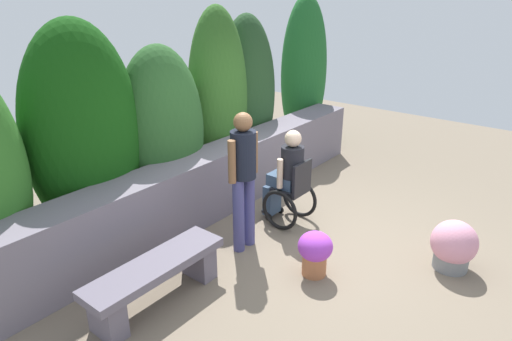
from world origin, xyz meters
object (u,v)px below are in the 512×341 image
Objects in this scene: stone_bench at (156,276)px; person_in_wheelchair at (288,180)px; flower_pot_terracotta_by_wall at (315,251)px; flower_pot_purple_near at (453,246)px; person_standing_companion at (243,173)px.

person_in_wheelchair reaches higher than stone_bench.
person_in_wheelchair is 1.29m from flower_pot_terracotta_by_wall.
flower_pot_terracotta_by_wall is at bearing -142.42° from person_in_wheelchair.
flower_pot_purple_near is 1.60m from flower_pot_terracotta_by_wall.
flower_pot_terracotta_by_wall is (-1.09, 1.17, 0.01)m from flower_pot_purple_near.
person_in_wheelchair is at bearing 3.86° from stone_bench.
person_in_wheelchair is 2.15m from flower_pot_purple_near.
flower_pot_terracotta_by_wall is at bearing 132.86° from flower_pot_purple_near.
stone_bench is 3.31m from flower_pot_purple_near.
person_in_wheelchair is 2.24× the size of flower_pot_purple_near.
stone_bench is 1.16× the size of person_in_wheelchair.
person_standing_companion reaches higher than stone_bench.
person_in_wheelchair is 2.53× the size of flower_pot_terracotta_by_wall.
stone_bench is 1.53m from person_standing_companion.
flower_pot_terracotta_by_wall is (0.05, -0.99, -0.70)m from person_standing_companion.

